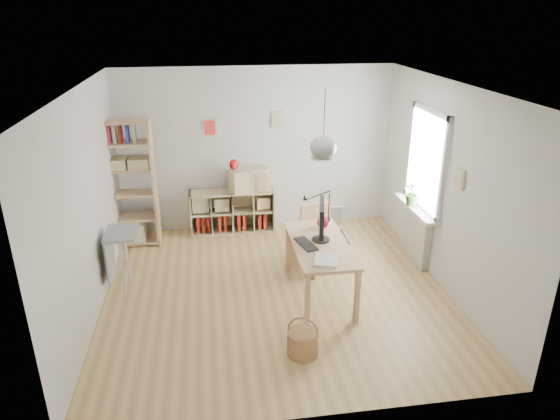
{
  "coord_description": "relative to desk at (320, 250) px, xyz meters",
  "views": [
    {
      "loc": [
        -0.8,
        -5.74,
        3.53
      ],
      "look_at": [
        0.1,
        0.3,
        1.05
      ],
      "focal_mm": 32.0,
      "sensor_mm": 36.0,
      "label": 1
    }
  ],
  "objects": [
    {
      "name": "windowsill",
      "position": [
        1.59,
        0.75,
        0.17
      ],
      "size": [
        0.22,
        1.2,
        0.06
      ],
      "primitive_type": "cube",
      "color": "white",
      "rests_on": "radiator"
    },
    {
      "name": "monitor",
      "position": [
        0.03,
        0.08,
        0.38
      ],
      "size": [
        0.23,
        0.58,
        0.51
      ],
      "rotation": [
        0.0,
        0.0,
        -0.22
      ],
      "color": "black",
      "rests_on": "desk"
    },
    {
      "name": "drawer_chest",
      "position": [
        -0.7,
        2.19,
        0.25
      ],
      "size": [
        0.71,
        0.5,
        0.37
      ],
      "primitive_type": "cube",
      "rotation": [
        0.0,
        0.0,
        0.35
      ],
      "color": "#CAB385",
      "rests_on": "cube_shelf"
    },
    {
      "name": "wicker_basket",
      "position": [
        -0.44,
        -1.19,
        -0.5
      ],
      "size": [
        0.34,
        0.34,
        0.48
      ],
      "rotation": [
        0.0,
        0.0,
        -0.43
      ],
      "color": "olive",
      "rests_on": "ground"
    },
    {
      "name": "tall_bookshelf",
      "position": [
        -2.59,
        1.95,
        0.43
      ],
      "size": [
        0.8,
        0.38,
        2.0
      ],
      "color": "#DFAE80",
      "rests_on": "ground"
    },
    {
      "name": "side_table",
      "position": [
        -2.59,
        0.5,
        0.01
      ],
      "size": [
        0.4,
        0.55,
        0.85
      ],
      "color": "#9B9B9E",
      "rests_on": "ground"
    },
    {
      "name": "task_lamp",
      "position": [
        0.07,
        0.62,
        0.39
      ],
      "size": [
        0.41,
        0.15,
        0.44
      ],
      "color": "black",
      "rests_on": "desk"
    },
    {
      "name": "chair",
      "position": [
        0.16,
        0.69,
        -0.11
      ],
      "size": [
        0.56,
        0.56,
        0.96
      ],
      "rotation": [
        0.0,
        0.0,
        0.22
      ],
      "color": "#9B9B9E",
      "rests_on": "ground"
    },
    {
      "name": "keyboard",
      "position": [
        -0.19,
        -0.02,
        0.1
      ],
      "size": [
        0.26,
        0.45,
        0.02
      ],
      "primitive_type": "cube",
      "rotation": [
        0.0,
        0.0,
        0.25
      ],
      "color": "black",
      "rests_on": "desk"
    },
    {
      "name": "window_unit",
      "position": [
        1.68,
        0.75,
        0.89
      ],
      "size": [
        0.07,
        1.16,
        1.46
      ],
      "color": "white",
      "rests_on": "ground"
    },
    {
      "name": "yarn_ball",
      "position": [
        0.14,
        0.45,
        0.17
      ],
      "size": [
        0.16,
        0.16,
        0.16
      ],
      "primitive_type": "sphere",
      "color": "#520B0F",
      "rests_on": "desk"
    },
    {
      "name": "paper_tray",
      "position": [
        -0.05,
        -0.5,
        0.11
      ],
      "size": [
        0.35,
        0.39,
        0.03
      ],
      "primitive_type": "cube",
      "rotation": [
        0.0,
        0.0,
        -0.31
      ],
      "color": "white",
      "rests_on": "desk"
    },
    {
      "name": "desk",
      "position": [
        0.0,
        0.0,
        0.0
      ],
      "size": [
        0.7,
        1.5,
        0.75
      ],
      "color": "#DFAE80",
      "rests_on": "ground"
    },
    {
      "name": "cube_shelf",
      "position": [
        -1.02,
        2.23,
        -0.36
      ],
      "size": [
        1.4,
        0.38,
        0.72
      ],
      "color": "#CAB385",
      "rests_on": "ground"
    },
    {
      "name": "red_vase",
      "position": [
        -0.95,
        2.19,
        0.52
      ],
      "size": [
        0.14,
        0.14,
        0.17
      ],
      "primitive_type": "ellipsoid",
      "color": "maroon",
      "rests_on": "drawer_chest"
    },
    {
      "name": "storage_chest",
      "position": [
        0.35,
        1.14,
        -0.43
      ],
      "size": [
        0.68,
        0.76,
        0.68
      ],
      "rotation": [
        0.0,
        0.0,
        -0.05
      ],
      "color": "#B2B1AD",
      "rests_on": "ground"
    },
    {
      "name": "ground",
      "position": [
        -0.55,
        0.15,
        -0.66
      ],
      "size": [
        4.5,
        4.5,
        0.0
      ],
      "primitive_type": "plane",
      "color": "tan",
      "rests_on": "ground"
    },
    {
      "name": "room_shell",
      "position": [
        -0.0,
        0.0,
        1.34
      ],
      "size": [
        4.5,
        4.5,
        4.5
      ],
      "color": "white",
      "rests_on": "ground"
    },
    {
      "name": "radiator",
      "position": [
        1.64,
        0.75,
        -0.26
      ],
      "size": [
        0.1,
        0.8,
        0.8
      ],
      "primitive_type": "cube",
      "color": "silver",
      "rests_on": "ground"
    },
    {
      "name": "potted_plant",
      "position": [
        1.57,
        0.84,
        0.39
      ],
      "size": [
        0.37,
        0.33,
        0.37
      ],
      "primitive_type": "imported",
      "rotation": [
        0.0,
        0.0,
        -0.13
      ],
      "color": "#3B6C28",
      "rests_on": "windowsill"
    }
  ]
}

